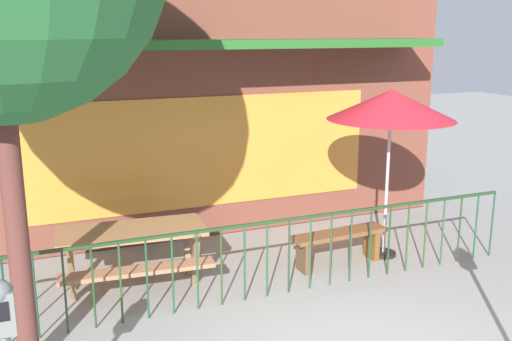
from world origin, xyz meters
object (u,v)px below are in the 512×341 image
object	(u,v)px
picnic_table_left	(132,241)
parking_meter_far	(3,326)
patio_umbrella	(391,106)
patio_bench	(339,241)

from	to	relation	value
picnic_table_left	parking_meter_far	xyz separation A→B (m)	(-1.41, -2.86, 0.55)
patio_umbrella	patio_bench	xyz separation A→B (m)	(-0.78, -0.06, -1.81)
patio_bench	picnic_table_left	bearing A→B (deg)	172.50
picnic_table_left	patio_umbrella	world-z (taller)	patio_umbrella
picnic_table_left	patio_umbrella	distance (m)	3.87
patio_bench	parking_meter_far	size ratio (longest dim) A/B	0.94
picnic_table_left	patio_umbrella	xyz separation A→B (m)	(3.54, -0.30, 1.55)
patio_umbrella	patio_bench	size ratio (longest dim) A/B	1.68
patio_bench	parking_meter_far	xyz separation A→B (m)	(-4.16, -2.50, 0.81)
parking_meter_far	patio_umbrella	bearing A→B (deg)	27.31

